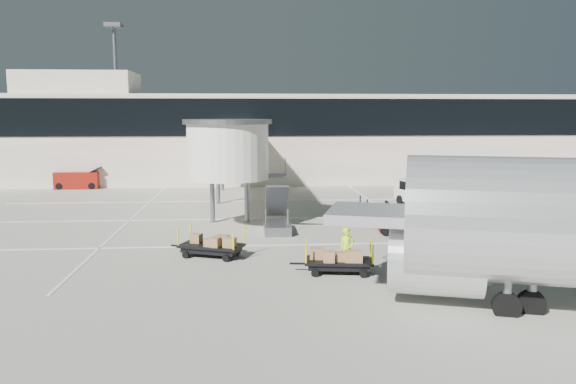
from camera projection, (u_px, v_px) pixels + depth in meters
name	position (u px, v px, depth m)	size (l,w,h in m)	color
ground	(314.00, 255.00, 25.34)	(140.00, 140.00, 0.00)	#B9B5A5
lane_markings	(285.00, 217.00, 34.51)	(40.00, 30.00, 0.02)	white
terminal	(273.00, 137.00, 54.31)	(64.00, 12.11, 15.20)	white
jet_bridge	(231.00, 145.00, 36.56)	(5.70, 20.40, 6.03)	white
baggage_tug	(402.00, 222.00, 29.82)	(2.70, 1.86, 1.69)	maroon
suitcase_cart	(391.00, 215.00, 32.07)	(4.20, 1.85, 1.63)	black
box_cart_near	(340.00, 261.00, 22.38)	(3.38, 1.71, 1.30)	black
box_cart_far	(210.00, 246.00, 24.95)	(3.43, 2.31, 1.33)	black
ground_worker	(347.00, 249.00, 22.70)	(0.65, 0.42, 1.78)	#CFFE1A
minivan	(423.00, 191.00, 38.36)	(3.23, 4.95, 1.74)	silver
belt_loader	(78.00, 180.00, 47.66)	(3.89, 1.58, 1.87)	maroon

